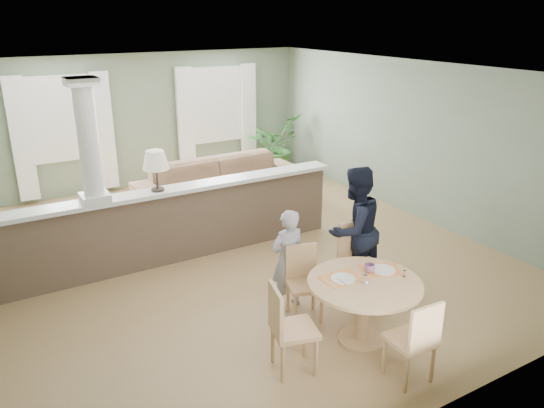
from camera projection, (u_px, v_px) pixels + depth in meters
ground at (234, 252)px, 8.07m from camera, size 8.00×8.00×0.00m
room_shell at (210, 128)px, 7.95m from camera, size 7.02×8.02×2.71m
pony_wall at (164, 217)px, 7.52m from camera, size 5.32×0.38×2.70m
sofa at (224, 186)px, 9.64m from camera, size 3.16×1.28×0.92m
houseplant at (273, 146)px, 11.68m from camera, size 1.59×1.54×1.35m
dining_table at (364, 293)px, 5.70m from camera, size 1.23×1.23×0.84m
chair_far_boy at (303, 278)px, 6.25m from camera, size 0.50×0.50×0.87m
chair_far_man at (357, 258)px, 6.61m from camera, size 0.53×0.53×1.00m
chair_near at (416, 338)px, 5.07m from camera, size 0.43×0.43×0.90m
chair_side at (287, 325)px, 5.23m from camera, size 0.52×0.52×0.95m
child_person at (288, 259)px, 6.38m from camera, size 0.47×0.31×1.27m
man_person at (354, 230)px, 6.73m from camera, size 0.88×0.73×1.67m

